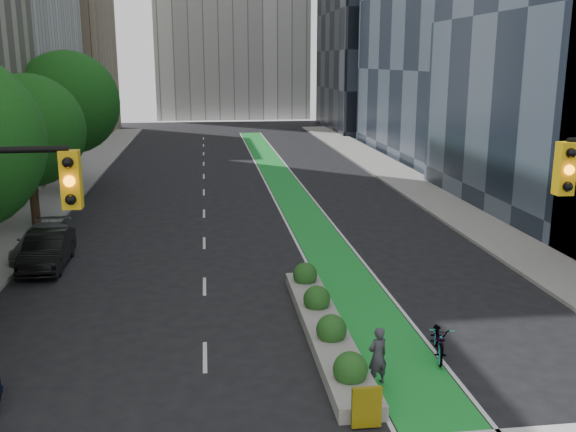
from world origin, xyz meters
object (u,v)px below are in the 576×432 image
object	(u,v)px
bicycle	(439,339)
parked_car_left_mid	(47,250)
cyclist	(378,356)
parked_car_left_far	(42,242)
median_planter	(325,324)

from	to	relation	value
bicycle	parked_car_left_mid	distance (m)	16.49
cyclist	parked_car_left_mid	world-z (taller)	cyclist
parked_car_left_mid	parked_car_left_far	world-z (taller)	parked_car_left_mid
cyclist	median_planter	bearing A→B (deg)	-97.25
median_planter	cyclist	world-z (taller)	cyclist
bicycle	parked_car_left_mid	world-z (taller)	parked_car_left_mid
median_planter	bicycle	distance (m)	3.51
median_planter	bicycle	xyz separation A→B (m)	(3.00, -1.81, 0.15)
median_planter	cyclist	xyz separation A→B (m)	(0.80, -3.21, 0.43)
bicycle	parked_car_left_far	distance (m)	17.98
median_planter	bicycle	world-z (taller)	median_planter
median_planter	parked_car_left_far	bearing A→B (deg)	137.42
median_planter	cyclist	size ratio (longest dim) A/B	6.40
median_planter	parked_car_left_mid	size ratio (longest dim) A/B	2.29
cyclist	parked_car_left_far	size ratio (longest dim) A/B	0.36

